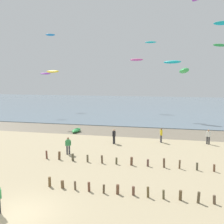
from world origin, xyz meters
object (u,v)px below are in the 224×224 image
person_far_down_beach (161,135)px  kite_aloft_6 (223,23)px  kite_aloft_0 (45,74)px  kite_aloft_5 (220,45)px  kite_aloft_9 (184,71)px  person_by_waterline (208,136)px  kite_aloft_10 (53,71)px  grounded_kite (76,130)px  person_nearest_camera (68,145)px  kite_aloft_4 (172,62)px  person_right_flank (114,136)px  kite_aloft_2 (50,35)px  kite_aloft_1 (137,60)px  kite_aloft_3 (151,42)px

person_far_down_beach → kite_aloft_6: (10.19, 22.73, 16.86)m
kite_aloft_0 → kite_aloft_5: bearing=157.0°
kite_aloft_6 → kite_aloft_9: kite_aloft_6 is taller
person_by_waterline → person_far_down_beach: (-5.25, -0.36, 0.00)m
person_by_waterline → kite_aloft_5: 19.19m
kite_aloft_10 → grounded_kite: bearing=-29.6°
person_far_down_beach → kite_aloft_6: size_ratio=0.51×
person_nearest_camera → kite_aloft_4: size_ratio=0.51×
kite_aloft_4 → person_far_down_beach: bearing=111.1°
kite_aloft_4 → person_by_waterline: bearing=128.4°
person_right_flank → kite_aloft_4: bearing=71.6°
person_by_waterline → kite_aloft_5: kite_aloft_5 is taller
kite_aloft_2 → kite_aloft_4: 33.57m
person_far_down_beach → person_by_waterline: bearing=4.0°
kite_aloft_9 → kite_aloft_1: bearing=-157.7°
person_far_down_beach → kite_aloft_9: 7.72m
kite_aloft_6 → kite_aloft_10: size_ratio=1.46×
kite_aloft_1 → kite_aloft_6: kite_aloft_6 is taller
grounded_kite → kite_aloft_3: 24.14m
kite_aloft_3 → kite_aloft_6: size_ratio=0.66×
grounded_kite → person_far_down_beach: bearing=-105.8°
kite_aloft_6 → kite_aloft_10: (-27.39, -15.17, -9.22)m
grounded_kite → kite_aloft_2: size_ratio=1.06×
kite_aloft_10 → person_far_down_beach: bearing=-15.2°
person_nearest_camera → person_by_waterline: same height
person_far_down_beach → kite_aloft_9: (2.31, -0.36, 7.36)m
person_right_flank → kite_aloft_4: (6.39, 19.18, 9.48)m
kite_aloft_0 → kite_aloft_5: kite_aloft_5 is taller
person_right_flank → kite_aloft_5: (13.79, 16.86, 11.89)m
kite_aloft_9 → kite_aloft_10: bearing=-107.0°
kite_aloft_5 → kite_aloft_0: bearing=143.6°
kite_aloft_3 → kite_aloft_1: bearing=-66.8°
kite_aloft_5 → kite_aloft_6: kite_aloft_6 is taller
person_by_waterline → person_far_down_beach: same height
kite_aloft_2 → kite_aloft_4: bearing=-47.8°
kite_aloft_5 → person_by_waterline: bearing=-136.4°
person_nearest_camera → kite_aloft_5: (17.31, 21.88, 11.89)m
kite_aloft_1 → kite_aloft_4: size_ratio=0.93×
grounded_kite → kite_aloft_4: bearing=-42.7°
person_by_waterline → kite_aloft_9: (-2.94, -0.73, 7.36)m
person_by_waterline → kite_aloft_4: size_ratio=0.51×
person_by_waterline → kite_aloft_6: size_ratio=0.51×
person_by_waterline → grounded_kite: (-17.02, 2.92, -0.67)m
person_nearest_camera → grounded_kite: 10.57m
kite_aloft_2 → kite_aloft_5: kite_aloft_2 is taller
kite_aloft_3 → kite_aloft_4: bearing=139.2°
kite_aloft_1 → person_right_flank: bearing=97.4°
kite_aloft_5 → kite_aloft_4: bearing=128.9°
person_right_flank → kite_aloft_3: size_ratio=0.78×
person_nearest_camera → person_by_waterline: (14.01, 7.18, 0.00)m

